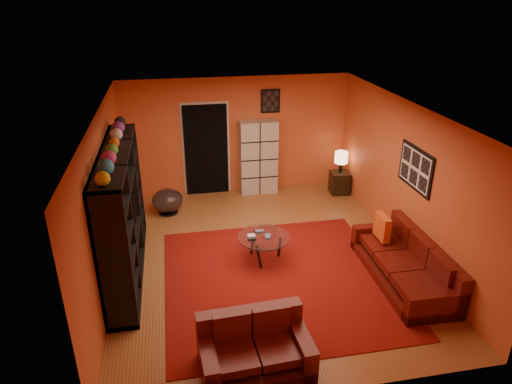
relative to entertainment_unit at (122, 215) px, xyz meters
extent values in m
plane|color=brown|center=(2.27, 0.00, -1.05)|extent=(6.00, 6.00, 0.00)
plane|color=white|center=(2.27, 0.00, 1.55)|extent=(6.00, 6.00, 0.00)
plane|color=#C9562C|center=(2.27, 3.00, 0.25)|extent=(6.00, 0.00, 6.00)
plane|color=#C9562C|center=(2.27, -3.00, 0.25)|extent=(6.00, 0.00, 6.00)
plane|color=#C9562C|center=(-0.23, 0.00, 0.25)|extent=(0.00, 6.00, 6.00)
plane|color=#C9562C|center=(4.78, 0.00, 0.25)|extent=(0.00, 6.00, 6.00)
cube|color=#610C0B|center=(2.38, -0.70, -1.04)|extent=(3.60, 3.60, 0.01)
cube|color=black|center=(1.57, 2.96, -0.03)|extent=(0.95, 0.10, 2.04)
cube|color=black|center=(4.75, -0.30, 0.55)|extent=(0.03, 1.00, 0.70)
cube|color=black|center=(3.02, 2.98, 1.00)|extent=(0.42, 0.03, 0.52)
cube|color=black|center=(0.00, 0.00, 0.00)|extent=(0.45, 3.00, 2.10)
imported|color=black|center=(0.05, 0.01, -0.08)|extent=(0.86, 0.11, 0.50)
cube|color=#480C09|center=(4.32, -1.07, -0.89)|extent=(0.94, 2.21, 0.32)
cube|color=#480C09|center=(4.68, -1.07, -0.62)|extent=(0.22, 2.19, 0.85)
cube|color=#480C09|center=(4.31, -2.07, -0.74)|extent=(0.90, 0.20, 0.62)
cube|color=#480C09|center=(4.34, -0.06, -0.74)|extent=(0.90, 0.20, 0.62)
cube|color=#480C09|center=(4.27, -1.68, -0.58)|extent=(0.69, 0.60, 0.12)
cube|color=#480C09|center=(4.29, -1.07, -0.58)|extent=(0.69, 0.60, 0.12)
cube|color=#480C09|center=(4.30, -0.46, -0.58)|extent=(0.69, 0.60, 0.12)
cube|color=#480C09|center=(1.66, -2.50, -0.89)|extent=(1.38, 0.88, 0.32)
cube|color=#480C09|center=(1.65, -2.19, -0.62)|extent=(1.35, 0.26, 0.85)
cube|color=#480C09|center=(2.24, -2.47, -0.74)|extent=(0.23, 0.81, 0.62)
cube|color=#480C09|center=(1.09, -2.53, -0.74)|extent=(0.23, 0.81, 0.62)
cube|color=#480C09|center=(1.91, -2.53, -0.58)|extent=(0.50, 0.61, 0.12)
cube|color=#480C09|center=(1.42, -2.55, -0.58)|extent=(0.50, 0.61, 0.12)
cube|color=#E54E19|center=(4.22, -0.42, -0.42)|extent=(0.12, 0.42, 0.42)
cylinder|color=silver|center=(2.26, -0.08, -0.60)|extent=(0.90, 0.90, 0.02)
cylinder|color=black|center=(2.54, -0.07, -0.83)|extent=(0.05, 0.05, 0.43)
cylinder|color=black|center=(2.12, 0.16, -0.83)|extent=(0.05, 0.05, 0.43)
cylinder|color=black|center=(2.13, -0.32, -0.83)|extent=(0.05, 0.05, 0.43)
cube|color=beige|center=(2.72, 2.80, -0.22)|extent=(0.83, 0.37, 1.67)
cylinder|color=black|center=(0.66, 2.06, -1.03)|extent=(0.44, 0.44, 0.03)
cylinder|color=black|center=(0.66, 2.06, -0.95)|extent=(0.06, 0.06, 0.15)
ellipsoid|color=#433B3C|center=(0.66, 2.06, -0.76)|extent=(0.63, 0.63, 0.48)
cube|color=black|center=(4.53, 2.38, -0.80)|extent=(0.43, 0.43, 0.50)
cylinder|color=black|center=(4.53, 2.38, -0.43)|extent=(0.08, 0.08, 0.23)
cylinder|color=#FFC68C|center=(4.53, 2.38, -0.19)|extent=(0.29, 0.29, 0.25)
camera|label=1|loc=(0.88, -6.67, 3.26)|focal=32.00mm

